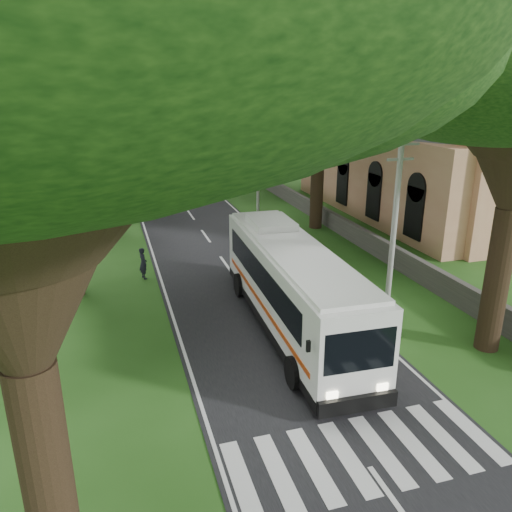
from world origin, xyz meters
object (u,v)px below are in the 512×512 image
church (429,151)px  pedestrian (143,263)px  distant_car_a (165,185)px  distant_car_b (132,162)px  pole_mid (258,159)px  pole_far (208,136)px  pole_near (395,222)px  coach_bus (291,284)px  distant_car_c (168,150)px

church → pedestrian: 24.29m
distant_car_a → pedestrian: 22.78m
distant_car_b → pole_mid: bearing=-89.1°
church → pole_far: church is taller
church → distant_car_a: church is taller
pole_mid → pole_near: bearing=-90.0°
distant_car_a → distant_car_b: (-2.11, 15.68, 0.09)m
pole_far → coach_bus: pole_far is taller
church → coach_bus: (-17.06, -15.81, -2.95)m
distant_car_a → pole_far: bearing=-109.3°
pole_mid → distant_car_a: bearing=123.0°
pole_far → distant_car_c: pole_far is taller
pole_far → distant_car_c: (-2.50, 17.69, -3.53)m
pole_near → distant_car_a: bearing=102.0°
pole_near → distant_car_a: size_ratio=2.22×
pole_mid → distant_car_c: 37.94m
pedestrian → distant_car_b: bearing=-19.2°
pole_far → church: bearing=-63.2°
pole_near → distant_car_c: 57.85m
church → pole_near: (-12.36, -15.55, -0.73)m
church → distant_car_b: (-20.80, 29.89, -4.17)m
coach_bus → distant_car_c: (2.20, 57.96, -1.31)m
pole_near → coach_bus: 5.20m
distant_car_b → distant_car_a: bearing=-99.8°
church → distant_car_b: bearing=124.8°
pole_far → pedestrian: 34.40m
pole_near → distant_car_a: 30.63m
distant_car_b → coach_bus: bearing=-102.8°
pole_far → coach_bus: 40.60m
pole_mid → pole_far: 20.00m
church → pole_far: bearing=116.8°
distant_car_c → distant_car_b: bearing=77.3°
pole_far → distant_car_b: bearing=147.2°
distant_car_a → distant_car_b: size_ratio=0.84×
pole_near → church: bearing=51.5°
pole_far → distant_car_c: bearing=98.0°
pole_mid → pole_far: same height
distant_car_b → distant_car_c: bearing=46.7°
pole_mid → pedestrian: size_ratio=4.76×
distant_car_a → distant_car_c: distant_car_c is taller
distant_car_a → pole_mid: bearing=135.4°
distant_car_b → church: bearing=-72.6°
distant_car_a → distant_car_b: distant_car_b is taller
pole_mid → coach_bus: 20.92m
pole_mid → pedestrian: pole_mid is taller
church → distant_car_a: bearing=142.8°
church → distant_car_b: size_ratio=5.58×
pole_near → coach_bus: bearing=-176.7°
distant_car_c → pedestrian: size_ratio=2.53×
church → pole_mid: church is taller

